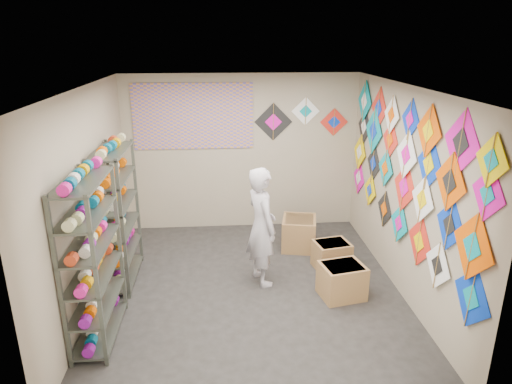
{
  "coord_description": "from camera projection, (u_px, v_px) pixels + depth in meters",
  "views": [
    {
      "loc": [
        -0.36,
        -5.43,
        3.26
      ],
      "look_at": [
        0.1,
        0.3,
        1.3
      ],
      "focal_mm": 32.0,
      "sensor_mm": 36.0,
      "label": 1
    }
  ],
  "objects": [
    {
      "name": "shelf_rack_front",
      "position": [
        92.0,
        261.0,
        4.96
      ],
      "size": [
        0.4,
        1.1,
        1.9
      ],
      "primitive_type": "cube",
      "color": "#4C5147",
      "rests_on": "ground"
    },
    {
      "name": "poster",
      "position": [
        193.0,
        116.0,
        7.6
      ],
      "size": [
        2.0,
        0.01,
        1.1
      ],
      "primitive_type": "cube",
      "color": "#6054B6",
      "rests_on": "room_walls"
    },
    {
      "name": "kite_wall_display",
      "position": [
        405.0,
        170.0,
        5.81
      ],
      "size": [
        0.06,
        4.31,
        2.04
      ],
      "color": "#0836C9",
      "rests_on": "room_walls"
    },
    {
      "name": "carton_c",
      "position": [
        299.0,
        233.0,
        7.37
      ],
      "size": [
        0.63,
        0.67,
        0.5
      ],
      "primitive_type": "cube",
      "rotation": [
        0.0,
        0.0,
        -0.2
      ],
      "color": "#A07945",
      "rests_on": "ground"
    },
    {
      "name": "shopkeeper",
      "position": [
        261.0,
        226.0,
        6.16
      ],
      "size": [
        0.86,
        0.78,
        1.66
      ],
      "primitive_type": "imported",
      "rotation": [
        0.0,
        0.0,
        1.91
      ],
      "color": "beige",
      "rests_on": "ground"
    },
    {
      "name": "string_spools",
      "position": [
        105.0,
        229.0,
        5.54
      ],
      "size": [
        0.12,
        2.36,
        0.12
      ],
      "color": "#F41999",
      "rests_on": "ground"
    },
    {
      "name": "carton_b",
      "position": [
        332.0,
        255.0,
        6.73
      ],
      "size": [
        0.57,
        0.5,
        0.41
      ],
      "primitive_type": "cube",
      "rotation": [
        0.0,
        0.0,
        0.2
      ],
      "color": "#A07945",
      "rests_on": "ground"
    },
    {
      "name": "shelf_rack_back",
      "position": [
        117.0,
        216.0,
        6.19
      ],
      "size": [
        0.4,
        1.1,
        1.9
      ],
      "primitive_type": "cube",
      "color": "#4C5147",
      "rests_on": "ground"
    },
    {
      "name": "back_wall_kites",
      "position": [
        298.0,
        119.0,
        7.76
      ],
      "size": [
        1.62,
        0.02,
        0.74
      ],
      "color": "black",
      "rests_on": "room_walls"
    },
    {
      "name": "room_walls",
      "position": [
        250.0,
        174.0,
        5.67
      ],
      "size": [
        4.5,
        4.5,
        4.5
      ],
      "color": "tan",
      "rests_on": "ground"
    },
    {
      "name": "ground",
      "position": [
        250.0,
        290.0,
        6.2
      ],
      "size": [
        4.5,
        4.5,
        0.0
      ],
      "primitive_type": "plane",
      "color": "black"
    },
    {
      "name": "carton_a",
      "position": [
        342.0,
        281.0,
        5.98
      ],
      "size": [
        0.63,
        0.56,
        0.45
      ],
      "primitive_type": "cube",
      "rotation": [
        0.0,
        0.0,
        0.2
      ],
      "color": "#A07945",
      "rests_on": "ground"
    }
  ]
}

